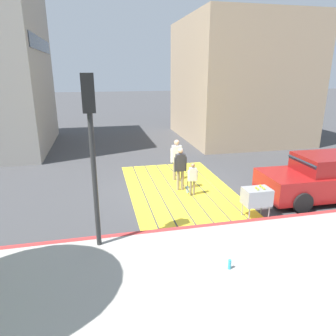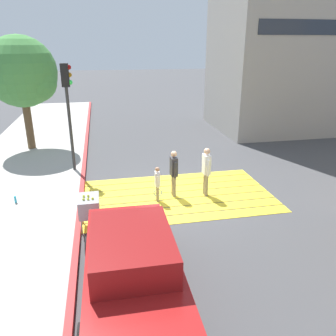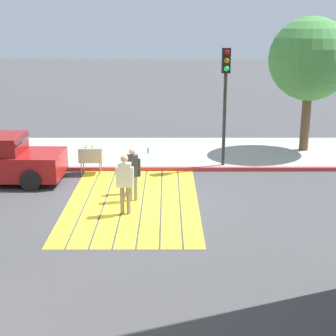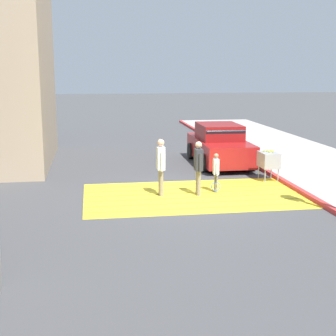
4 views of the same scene
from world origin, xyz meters
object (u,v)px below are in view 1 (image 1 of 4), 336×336
water_bottle (230,264)px  pedestrian_adult_trailing (180,166)px  pedestrian_adult_lead (177,157)px  traffic_light_corner (91,129)px  tennis_ball_cart (257,197)px  pedestrian_child_with_racket (192,178)px  car_parked_near_curb (323,178)px

water_bottle → pedestrian_adult_trailing: size_ratio=0.14×
pedestrian_adult_lead → traffic_light_corner: bearing=145.1°
traffic_light_corner → tennis_ball_cart: traffic_light_corner is taller
traffic_light_corner → water_bottle: 4.29m
pedestrian_child_with_racket → water_bottle: bearing=173.3°
pedestrian_adult_trailing → pedestrian_adult_lead: bearing=-7.0°
tennis_ball_cart → traffic_light_corner: bearing=98.3°
pedestrian_adult_lead → pedestrian_child_with_racket: 1.73m
car_parked_near_curb → pedestrian_adult_trailing: size_ratio=2.69×
traffic_light_corner → tennis_ball_cart: (0.68, -4.64, -2.34)m
pedestrian_adult_lead → pedestrian_adult_trailing: bearing=173.0°
pedestrian_adult_lead → pedestrian_adult_trailing: size_ratio=1.05×
tennis_ball_cart → pedestrian_child_with_racket: size_ratio=0.85×
water_bottle → pedestrian_child_with_racket: size_ratio=0.18×
car_parked_near_curb → tennis_ball_cart: car_parked_near_curb is taller
tennis_ball_cart → pedestrian_adult_lead: size_ratio=0.60×
car_parked_near_curb → traffic_light_corner: size_ratio=1.02×
traffic_light_corner → pedestrian_child_with_racket: traffic_light_corner is taller
car_parked_near_curb → pedestrian_adult_lead: pedestrian_adult_lead is taller
water_bottle → pedestrian_adult_lead: 6.27m
car_parked_near_curb → tennis_ball_cart: size_ratio=4.25×
car_parked_near_curb → pedestrian_child_with_racket: 4.51m
tennis_ball_cart → pedestrian_adult_lead: bearing=21.1°
water_bottle → pedestrian_child_with_racket: (4.52, -0.53, 0.44)m
water_bottle → traffic_light_corner: bearing=58.6°
car_parked_near_curb → pedestrian_adult_trailing: 4.97m
tennis_ball_cart → water_bottle: tennis_ball_cart is taller
traffic_light_corner → water_bottle: (-1.69, -2.77, -2.81)m
tennis_ball_cart → pedestrian_adult_lead: pedestrian_adult_lead is taller
tennis_ball_cart → pedestrian_adult_trailing: size_ratio=0.63×
pedestrian_adult_lead → pedestrian_adult_trailing: (-1.09, 0.13, -0.04)m
water_bottle → pedestrian_adult_trailing: 5.18m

